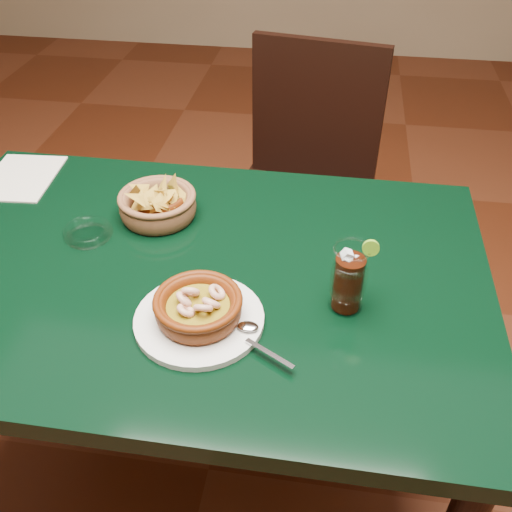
# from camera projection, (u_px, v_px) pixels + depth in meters

# --- Properties ---
(ground) EXTENTS (7.00, 7.00, 0.00)m
(ground) POSITION_uv_depth(u_px,v_px,m) (208.00, 469.00, 1.62)
(ground) COLOR #471C0C
(ground) RESTS_ON ground
(dining_table) EXTENTS (1.20, 0.80, 0.75)m
(dining_table) POSITION_uv_depth(u_px,v_px,m) (192.00, 302.00, 1.21)
(dining_table) COLOR black
(dining_table) RESTS_ON ground
(dining_chair) EXTENTS (0.51, 0.51, 0.95)m
(dining_chair) POSITION_uv_depth(u_px,v_px,m) (303.00, 187.00, 1.82)
(dining_chair) COLOR black
(dining_chair) RESTS_ON ground
(shrimp_plate) EXTENTS (0.30, 0.23, 0.08)m
(shrimp_plate) POSITION_uv_depth(u_px,v_px,m) (199.00, 310.00, 1.01)
(shrimp_plate) COLOR silver
(shrimp_plate) RESTS_ON dining_table
(chip_basket) EXTENTS (0.20, 0.20, 0.11)m
(chip_basket) POSITION_uv_depth(u_px,v_px,m) (158.00, 205.00, 1.27)
(chip_basket) COLOR brown
(chip_basket) RESTS_ON dining_table
(guacamole_ramekin) EXTENTS (0.14, 0.14, 0.05)m
(guacamole_ramekin) POSITION_uv_depth(u_px,v_px,m) (161.00, 201.00, 1.29)
(guacamole_ramekin) COLOR #4A1B05
(guacamole_ramekin) RESTS_ON dining_table
(cola_drink) EXTENTS (0.13, 0.13, 0.16)m
(cola_drink) POSITION_uv_depth(u_px,v_px,m) (349.00, 279.00, 1.02)
(cola_drink) COLOR white
(cola_drink) RESTS_ON dining_table
(glass_ashtray) EXTENTS (0.11, 0.11, 0.03)m
(glass_ashtray) POSITION_uv_depth(u_px,v_px,m) (88.00, 233.00, 1.22)
(glass_ashtray) COLOR white
(glass_ashtray) RESTS_ON dining_table
(paper_menu) EXTENTS (0.18, 0.23, 0.00)m
(paper_menu) POSITION_uv_depth(u_px,v_px,m) (21.00, 177.00, 1.42)
(paper_menu) COLOR beige
(paper_menu) RESTS_ON dining_table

